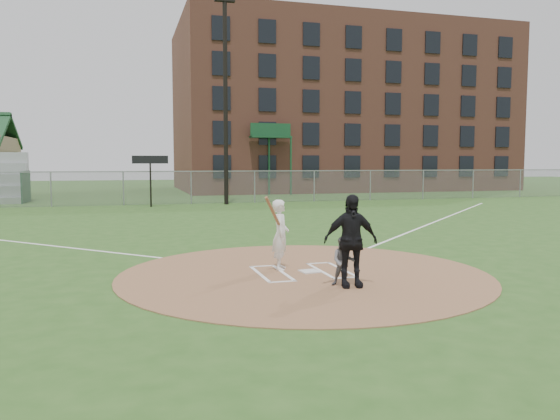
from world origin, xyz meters
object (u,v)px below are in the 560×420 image
object	(u,v)px
home_plate	(309,271)
batter_at_plate	(280,234)
umpire	(351,241)
catcher	(344,261)

from	to	relation	value
home_plate	batter_at_plate	world-z (taller)	batter_at_plate
umpire	catcher	bearing A→B (deg)	143.78
home_plate	umpire	xyz separation A→B (m)	(0.32, -1.63, 0.93)
umpire	batter_at_plate	world-z (taller)	umpire
home_plate	catcher	bearing A→B (deg)	-82.26
umpire	batter_at_plate	bearing A→B (deg)	120.21
catcher	batter_at_plate	bearing A→B (deg)	135.60
batter_at_plate	catcher	bearing A→B (deg)	-68.71
home_plate	umpire	world-z (taller)	umpire
catcher	home_plate	bearing A→B (deg)	122.06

